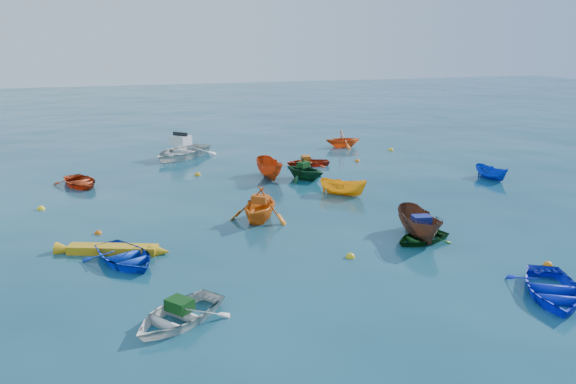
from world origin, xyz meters
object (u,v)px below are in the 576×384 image
object	(u,v)px
dinghy_blue_sw	(126,263)
dinghy_white_near	(178,322)
kayak_yellow	(113,253)
motorboat_white	(181,157)
dinghy_blue_se	(552,297)

from	to	relation	value
dinghy_blue_sw	dinghy_white_near	bearing A→B (deg)	-99.39
kayak_yellow	motorboat_white	size ratio (longest dim) A/B	0.82
dinghy_white_near	motorboat_white	bearing A→B (deg)	133.74
dinghy_blue_se	motorboat_white	world-z (taller)	motorboat_white
dinghy_blue_sw	motorboat_white	xyz separation A→B (m)	(4.33, 18.15, 0.00)
motorboat_white	dinghy_white_near	bearing A→B (deg)	-52.21
dinghy_blue_se	kayak_yellow	world-z (taller)	dinghy_blue_se
dinghy_white_near	kayak_yellow	bearing A→B (deg)	156.71
kayak_yellow	dinghy_white_near	bearing A→B (deg)	-143.78
dinghy_white_near	dinghy_blue_se	xyz separation A→B (m)	(11.46, -1.95, 0.00)
dinghy_white_near	motorboat_white	size ratio (longest dim) A/B	0.63
kayak_yellow	motorboat_white	bearing A→B (deg)	5.18
dinghy_blue_se	dinghy_white_near	bearing A→B (deg)	-158.82
kayak_yellow	dinghy_blue_se	bearing A→B (deg)	-100.82
dinghy_blue_sw	dinghy_blue_se	bearing A→B (deg)	-52.38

